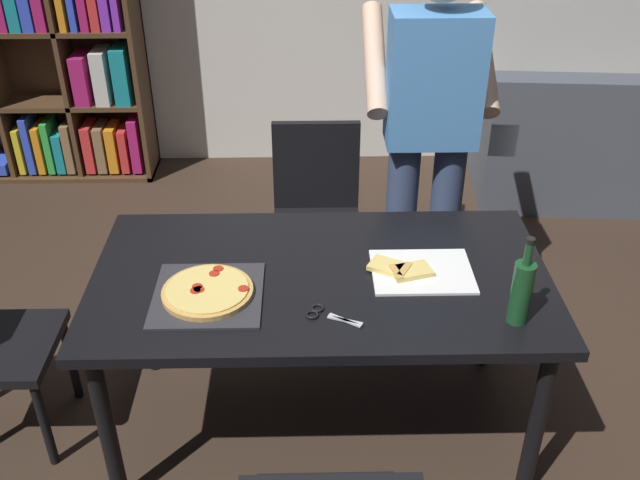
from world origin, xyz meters
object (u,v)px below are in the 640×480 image
couch (613,149)px  person_serving_pizza (430,130)px  chair_far_side (317,205)px  kitchen_scissors (326,315)px  pepperoni_pizza_on_tray (208,293)px  dining_table (321,291)px  bookshelf (34,31)px  wine_bottle (521,291)px

couch → person_serving_pizza: (-1.42, -1.28, 0.70)m
chair_far_side → kitchen_scissors: bearing=-89.5°
couch → pepperoni_pizza_on_tray: 3.15m
chair_far_side → person_serving_pizza: 0.72m
couch → person_serving_pizza: 2.03m
dining_table → pepperoni_pizza_on_tray: 0.42m
bookshelf → person_serving_pizza: bookshelf is taller
chair_far_side → pepperoni_pizza_on_tray: 1.15m
couch → bookshelf: size_ratio=0.91×
dining_table → couch: size_ratio=0.93×
person_serving_pizza → chair_far_side: bearing=155.3°
bookshelf → wine_bottle: 3.55m
dining_table → kitchen_scissors: bearing=-87.7°
pepperoni_pizza_on_tray → kitchen_scissors: bearing=-16.5°
dining_table → couch: bearing=46.4°
dining_table → pepperoni_pizza_on_tray: size_ratio=4.41×
pepperoni_pizza_on_tray → kitchen_scissors: pepperoni_pizza_on_tray is taller
person_serving_pizza → pepperoni_pizza_on_tray: (-0.87, -0.83, -0.23)m
dining_table → kitchen_scissors: kitchen_scissors is taller
chair_far_side → person_serving_pizza: person_serving_pizza is taller
bookshelf → pepperoni_pizza_on_tray: size_ratio=5.23×
couch → pepperoni_pizza_on_tray: bearing=-137.3°
pepperoni_pizza_on_tray → wine_bottle: 1.04m
bookshelf → wine_bottle: bookshelf is taller
bookshelf → kitchen_scissors: (1.74, -2.62, -0.20)m
couch → person_serving_pizza: bearing=-137.9°
kitchen_scissors → person_serving_pizza: bearing=63.8°
dining_table → kitchen_scissors: (0.01, -0.24, 0.08)m
couch → wine_bottle: (-1.26, -2.27, 0.57)m
couch → kitchen_scissors: bearing=-130.2°
bookshelf → person_serving_pizza: 2.76m
dining_table → wine_bottle: bearing=-23.8°
person_serving_pizza → kitchen_scissors: 1.09m
chair_far_side → kitchen_scissors: (0.01, -1.17, 0.24)m
pepperoni_pizza_on_tray → person_serving_pizza: bearing=43.8°
chair_far_side → couch: (1.89, 1.06, -0.21)m
person_serving_pizza → wine_bottle: bearing=-81.1°
chair_far_side → pepperoni_pizza_on_tray: (-0.39, -1.05, 0.25)m
bookshelf → pepperoni_pizza_on_tray: bookshelf is taller
couch → wine_bottle: wine_bottle is taller
bookshelf → person_serving_pizza: (2.21, -1.67, 0.04)m
dining_table → wine_bottle: size_ratio=5.20×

